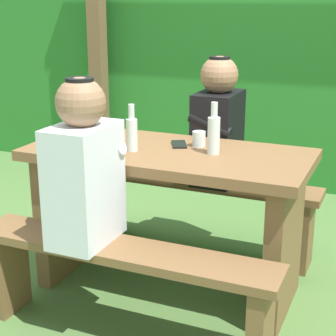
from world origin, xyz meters
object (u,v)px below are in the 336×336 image
(person_white_shirt, at_px, (84,168))
(bottle_left, at_px, (132,132))
(cell_phone, at_px, (179,144))
(bench_near, at_px, (123,274))
(person_black_coat, at_px, (218,125))
(bottle_right, at_px, (214,133))
(picnic_table, at_px, (168,196))
(bench_far, at_px, (201,199))
(drinking_glass, at_px, (199,139))

(person_white_shirt, height_order, bottle_left, person_white_shirt)
(person_white_shirt, relative_size, cell_phone, 5.14)
(bench_near, bearing_deg, bottle_left, 110.26)
(person_black_coat, distance_m, bottle_right, 0.51)
(bottle_right, height_order, cell_phone, bottle_right)
(bench_near, bearing_deg, picnic_table, 90.00)
(picnic_table, relative_size, bottle_right, 5.57)
(bench_far, height_order, person_black_coat, person_black_coat)
(bench_far, xyz_separation_m, bottle_left, (-0.15, -0.59, 0.53))
(picnic_table, xyz_separation_m, person_white_shirt, (-0.17, -0.50, 0.27))
(drinking_glass, relative_size, bottle_right, 0.31)
(bench_near, bearing_deg, person_white_shirt, 178.91)
(cell_phone, bearing_deg, drinking_glass, -16.61)
(bench_far, height_order, drinking_glass, drinking_glass)
(picnic_table, height_order, bottle_left, bottle_left)
(bench_near, xyz_separation_m, person_black_coat, (0.09, 1.01, 0.46))
(picnic_table, xyz_separation_m, person_black_coat, (0.09, 0.50, 0.27))
(cell_phone, bearing_deg, person_white_shirt, -134.13)
(person_black_coat, xyz_separation_m, cell_phone, (-0.07, -0.40, -0.02))
(person_white_shirt, relative_size, drinking_glass, 9.26)
(person_white_shirt, height_order, person_black_coat, same)
(bench_near, relative_size, cell_phone, 10.00)
(person_black_coat, relative_size, bottle_left, 3.11)
(bottle_right, bearing_deg, picnic_table, -175.59)
(person_black_coat, height_order, drinking_glass, person_black_coat)
(bottle_left, bearing_deg, person_black_coat, 67.32)
(bench_far, bearing_deg, picnic_table, -90.00)
(picnic_table, height_order, bench_far, picnic_table)
(cell_phone, bearing_deg, bench_near, -118.20)
(bench_far, height_order, bottle_right, bottle_right)
(person_white_shirt, relative_size, bottle_right, 2.86)
(picnic_table, xyz_separation_m, drinking_glass, (0.12, 0.12, 0.28))
(bottle_right, bearing_deg, bench_near, -113.69)
(bottle_right, bearing_deg, cell_phone, 158.38)
(bottle_left, height_order, bottle_right, bottle_right)
(bottle_left, distance_m, cell_phone, 0.27)
(bottle_left, bearing_deg, drinking_glass, 37.16)
(bottle_left, bearing_deg, bottle_right, 15.26)
(drinking_glass, xyz_separation_m, bottle_right, (0.11, -0.10, 0.06))
(bench_near, xyz_separation_m, bench_far, (0.00, 1.01, 0.00))
(drinking_glass, distance_m, cell_phone, 0.11)
(person_white_shirt, distance_m, bottle_left, 0.42)
(bench_near, height_order, person_black_coat, person_black_coat)
(picnic_table, bearing_deg, bottle_left, -150.60)
(bottle_right, bearing_deg, bottle_left, -164.74)
(picnic_table, height_order, bench_near, picnic_table)
(person_white_shirt, height_order, cell_phone, person_white_shirt)
(person_white_shirt, xyz_separation_m, bottle_left, (0.02, 0.41, 0.07))
(bench_near, height_order, cell_phone, cell_phone)
(bench_far, distance_m, person_white_shirt, 1.12)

